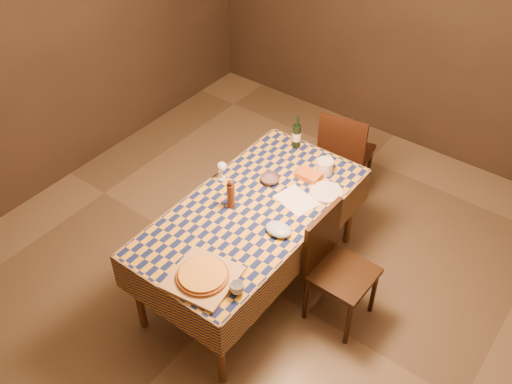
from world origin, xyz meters
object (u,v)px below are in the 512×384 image
bowl (270,179)px  chair_right (334,262)px  wine_bottle (297,136)px  pizza (203,275)px  white_plate (326,192)px  chair_far (344,151)px  dining_table (252,217)px  cutting_board (203,278)px

bowl → chair_right: bearing=-15.9°
bowl → wine_bottle: (-0.10, 0.49, 0.08)m
pizza → chair_right: chair_right is taller
white_plate → chair_far: size_ratio=0.26×
pizza → chair_right: size_ratio=0.42×
white_plate → bowl: bearing=-160.0°
dining_table → bowl: bearing=103.2°
wine_bottle → chair_far: (0.20, 0.48, -0.35)m
chair_right → white_plate: bearing=131.0°
cutting_board → white_plate: cutting_board is taller
bowl → chair_far: (0.11, 0.97, -0.27)m
cutting_board → white_plate: 1.19m
white_plate → chair_far: 0.91m
bowl → wine_bottle: size_ratio=0.52×
dining_table → chair_far: 1.31m
pizza → bowl: pizza is taller
cutting_board → wine_bottle: bearing=101.9°
pizza → chair_far: size_ratio=0.42×
bowl → chair_far: chair_far is taller
pizza → white_plate: 1.19m
cutting_board → chair_far: size_ratio=0.43×
pizza → dining_table: bearing=102.0°
bowl → chair_far: 1.01m
bowl → chair_right: size_ratio=0.16×
dining_table → wine_bottle: (-0.17, 0.82, 0.18)m
dining_table → cutting_board: bearing=-78.0°
pizza → chair_far: (-0.12, 2.00, -0.29)m
cutting_board → chair_far: chair_far is taller
pizza → bowl: bearing=102.4°
chair_far → chair_right: size_ratio=1.00×
pizza → white_plate: pizza is taller
dining_table → chair_right: (0.63, 0.13, -0.17)m
chair_far → cutting_board: bearing=-86.6°
dining_table → chair_far: bearing=88.7°
dining_table → white_plate: bearing=55.4°
pizza → chair_right: (0.48, 0.83, -0.29)m
bowl → white_plate: 0.43m
wine_bottle → white_plate: bearing=-34.5°
white_plate → pizza: bearing=-98.7°
cutting_board → pizza: pizza is taller
chair_far → white_plate: bearing=-70.0°
bowl → white_plate: bowl is taller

